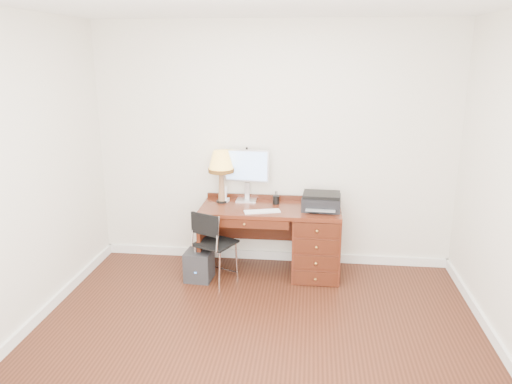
# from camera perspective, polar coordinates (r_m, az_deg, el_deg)

# --- Properties ---
(ground) EXTENTS (4.00, 4.00, 0.00)m
(ground) POSITION_cam_1_polar(r_m,az_deg,el_deg) (4.40, -0.04, -16.65)
(ground) COLOR black
(ground) RESTS_ON ground
(room_shell) EXTENTS (4.00, 4.00, 4.00)m
(room_shell) POSITION_cam_1_polar(r_m,az_deg,el_deg) (4.92, 0.81, -12.25)
(room_shell) COLOR silver
(room_shell) RESTS_ON ground
(desk) EXTENTS (1.50, 0.67, 0.75)m
(desk) POSITION_cam_1_polar(r_m,az_deg,el_deg) (5.46, 5.02, -5.22)
(desk) COLOR #552012
(desk) RESTS_ON ground
(monitor) EXTENTS (0.51, 0.18, 0.58)m
(monitor) POSITION_cam_1_polar(r_m,az_deg,el_deg) (5.52, -1.09, 2.71)
(monitor) COLOR silver
(monitor) RESTS_ON desk
(keyboard) EXTENTS (0.39, 0.21, 0.01)m
(keyboard) POSITION_cam_1_polar(r_m,az_deg,el_deg) (5.20, 0.70, -2.23)
(keyboard) COLOR white
(keyboard) RESTS_ON desk
(mouse_pad) EXTENTS (0.24, 0.24, 0.05)m
(mouse_pad) POSITION_cam_1_polar(r_m,az_deg,el_deg) (5.28, 6.71, -1.94)
(mouse_pad) COLOR black
(mouse_pad) RESTS_ON desk
(printer) EXTENTS (0.42, 0.33, 0.18)m
(printer) POSITION_cam_1_polar(r_m,az_deg,el_deg) (5.31, 7.47, -1.07)
(printer) COLOR black
(printer) RESTS_ON desk
(leg_lamp) EXTENTS (0.28, 0.28, 0.58)m
(leg_lamp) POSITION_cam_1_polar(r_m,az_deg,el_deg) (5.43, -4.01, 3.11)
(leg_lamp) COLOR black
(leg_lamp) RESTS_ON desk
(phone) EXTENTS (0.09, 0.09, 0.17)m
(phone) POSITION_cam_1_polar(r_m,az_deg,el_deg) (5.55, -3.57, -0.59)
(phone) COLOR white
(phone) RESTS_ON desk
(pen_cup) EXTENTS (0.07, 0.07, 0.09)m
(pen_cup) POSITION_cam_1_polar(r_m,az_deg,el_deg) (5.46, 2.30, -0.91)
(pen_cup) COLOR black
(pen_cup) RESTS_ON desk
(chair) EXTENTS (0.49, 0.50, 0.79)m
(chair) POSITION_cam_1_polar(r_m,az_deg,el_deg) (5.22, -4.78, -5.46)
(chair) COLOR black
(chair) RESTS_ON ground
(equipment_box) EXTENTS (0.29, 0.29, 0.32)m
(equipment_box) POSITION_cam_1_polar(r_m,az_deg,el_deg) (5.41, -6.52, -8.33)
(equipment_box) COLOR black
(equipment_box) RESTS_ON ground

